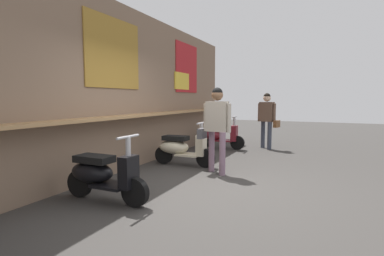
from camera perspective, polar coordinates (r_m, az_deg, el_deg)
name	(u,v)px	position (r m, az deg, el deg)	size (l,w,h in m)	color
ground_plane	(204,187)	(5.07, 2.33, -11.12)	(31.82, 31.82, 0.00)	#383533
market_stall_facade	(106,88)	(5.92, -16.13, 7.27)	(11.37, 0.61, 3.31)	#7F6651
scooter_black	(101,174)	(4.50, -16.95, -8.42)	(0.46, 1.40, 0.97)	black
scooter_cream	(181,148)	(6.56, -2.18, -3.80)	(0.46, 1.40, 0.97)	beige
scooter_maroon	(218,135)	(8.81, 5.01, -1.42)	(0.46, 1.40, 0.97)	maroon
shopper_with_handbag	(216,121)	(5.82, 4.66, 1.26)	(0.32, 0.66, 1.68)	gray
shopper_browsing	(267,115)	(8.97, 14.15, 2.37)	(0.40, 0.66, 1.63)	#383D4C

